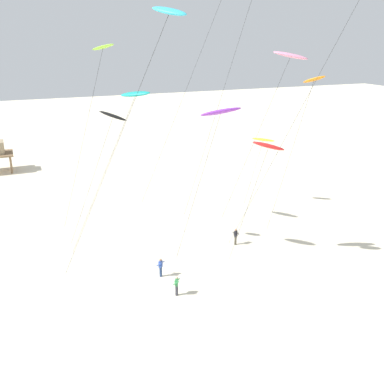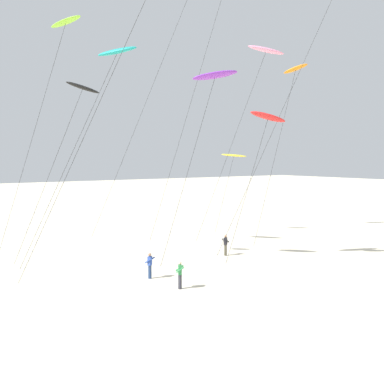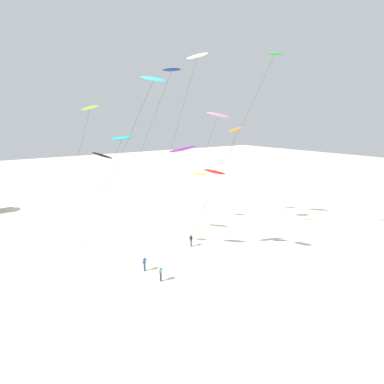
{
  "view_description": "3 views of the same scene",
  "coord_description": "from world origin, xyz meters",
  "views": [
    {
      "loc": [
        -17.61,
        -24.74,
        19.12
      ],
      "look_at": [
        -4.0,
        7.86,
        6.68
      ],
      "focal_mm": 41.03,
      "sensor_mm": 36.0,
      "label": 1
    },
    {
      "loc": [
        -23.11,
        -20.73,
        7.93
      ],
      "look_at": [
        -3.08,
        7.91,
        5.39
      ],
      "focal_mm": 45.58,
      "sensor_mm": 36.0,
      "label": 2
    },
    {
      "loc": [
        -24.07,
        -25.63,
        17.16
      ],
      "look_at": [
        -0.32,
        7.04,
        8.22
      ],
      "focal_mm": 31.56,
      "sensor_mm": 36.0,
      "label": 3
    }
  ],
  "objects": [
    {
      "name": "kite_lime",
      "position": [
        -9.13,
        16.4,
        18.17
      ],
      "size": [
        5.58,
        5.46,
        18.76
      ],
      "color": "#8CD833",
      "rests_on": "ground"
    },
    {
      "name": "kite_black",
      "position": [
        -9.47,
        12.43,
        12.71
      ],
      "size": [
        5.32,
        4.45,
        13.37
      ],
      "color": "black",
      "rests_on": "ground"
    },
    {
      "name": "kite_purple",
      "position": [
        -2.09,
        6.54,
        13.55
      ],
      "size": [
        4.65,
        3.66,
        14.19
      ],
      "color": "purple",
      "rests_on": "ground"
    },
    {
      "name": "kite_red",
      "position": [
        1.6,
        5.08,
        10.76
      ],
      "size": [
        3.65,
        2.9,
        11.38
      ],
      "color": "red",
      "rests_on": "ground"
    },
    {
      "name": "kite_pink",
      "position": [
        7.95,
        12.08,
        17.47
      ],
      "size": [
        6.52,
        5.45,
        18.08
      ],
      "color": "pink",
      "rests_on": "ground"
    },
    {
      "name": "kite_flyer_nearest",
      "position": [
        1.26,
        9.42,
        0.89
      ],
      "size": [
        0.72,
        0.71,
        1.67
      ],
      "color": "#4C4738",
      "rests_on": "ground"
    },
    {
      "name": "kite_teal",
      "position": [
        -8.28,
        9.3,
        14.87
      ],
      "size": [
        6.63,
        6.14,
        15.39
      ],
      "color": "teal",
      "rests_on": "ground"
    },
    {
      "name": "kite_yellow",
      "position": [
        9.02,
        17.76,
        8.0
      ],
      "size": [
        2.7,
        2.25,
        8.33
      ],
      "color": "yellow",
      "rests_on": "ground"
    },
    {
      "name": "ground_plane",
      "position": [
        0.0,
        0.0,
        0.0
      ],
      "size": [
        260.0,
        260.0,
        0.0
      ],
      "primitive_type": "plane",
      "color": "beige"
    },
    {
      "name": "kite_orange",
      "position": [
        8.66,
        9.16,
        15.28
      ],
      "size": [
        3.45,
        3.27,
        16.06
      ],
      "color": "orange",
      "rests_on": "ground"
    },
    {
      "name": "kite_flyer_furthest",
      "position": [
        -7.45,
        6.46,
        0.89
      ],
      "size": [
        0.72,
        0.72,
        1.67
      ],
      "color": "navy",
      "rests_on": "ground"
    },
    {
      "name": "kite_flyer_middle",
      "position": [
        -7.23,
        3.24,
        0.89
      ],
      "size": [
        0.7,
        0.71,
        1.67
      ],
      "color": "#33333D",
      "rests_on": "ground"
    }
  ]
}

